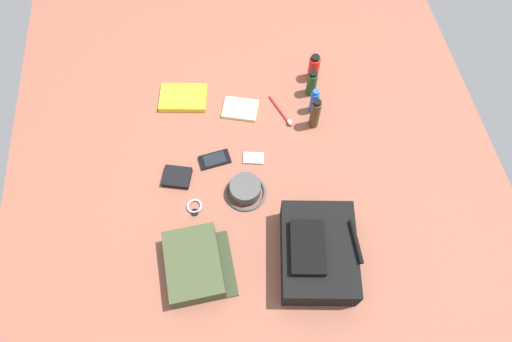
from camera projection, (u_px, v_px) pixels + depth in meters
ground_plane at (256, 177)px, 1.76m from camera, size 2.64×2.02×0.02m
backpack at (318, 252)px, 1.53m from camera, size 0.38×0.31×0.16m
toiletry_pouch at (195, 265)px, 1.54m from camera, size 0.27×0.25×0.09m
bucket_hat at (245, 190)px, 1.69m from camera, size 0.16×0.16×0.06m
sunscreen_spray at (314, 68)px, 1.93m from camera, size 0.05×0.05×0.13m
shampoo_bottle at (312, 83)px, 1.89m from camera, size 0.04×0.04×0.13m
deodorant_spray at (314, 101)px, 1.85m from camera, size 0.04×0.04×0.13m
cologne_bottle at (315, 114)px, 1.80m from camera, size 0.04×0.04×0.16m
paperback_novel at (183, 98)px, 1.92m from camera, size 0.17×0.22×0.03m
cell_phone at (215, 160)px, 1.78m from camera, size 0.09×0.14×0.01m
media_player at (254, 158)px, 1.78m from camera, size 0.07×0.09×0.01m
wristwatch at (194, 207)px, 1.68m from camera, size 0.07×0.06×0.01m
toothbrush at (281, 112)px, 1.89m from camera, size 0.17×0.08×0.02m
wallet at (177, 177)px, 1.73m from camera, size 0.11×0.13×0.02m
notepad at (240, 109)px, 1.90m from camera, size 0.15×0.17×0.02m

